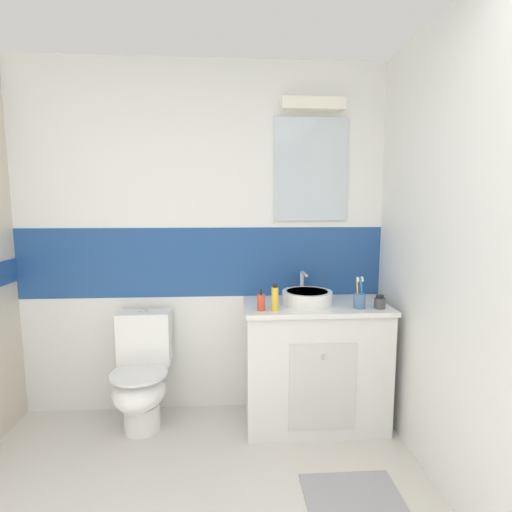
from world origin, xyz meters
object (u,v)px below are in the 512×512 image
(toilet, at_px, (142,376))
(toothbrush_cup, at_px, (359,300))
(deodorant_spray_can, at_px, (275,298))
(hair_gel_jar, at_px, (380,302))
(soap_dispenser, at_px, (261,302))
(sink_basin, at_px, (307,297))

(toilet, height_order, toothbrush_cup, toothbrush_cup)
(toothbrush_cup, distance_m, deodorant_spray_can, 0.55)
(toilet, height_order, hair_gel_jar, hair_gel_jar)
(toothbrush_cup, xyz_separation_m, soap_dispenser, (-0.64, -0.01, -0.00))
(sink_basin, distance_m, deodorant_spray_can, 0.29)
(sink_basin, distance_m, soap_dispenser, 0.35)
(sink_basin, xyz_separation_m, hair_gel_jar, (0.45, -0.15, -0.01))
(sink_basin, distance_m, toothbrush_cup, 0.34)
(sink_basin, height_order, toilet, sink_basin)
(sink_basin, height_order, toothbrush_cup, toothbrush_cup)
(sink_basin, bearing_deg, toothbrush_cup, -23.52)
(sink_basin, bearing_deg, toilet, 179.26)
(soap_dispenser, distance_m, deodorant_spray_can, 0.09)
(hair_gel_jar, distance_m, deodorant_spray_can, 0.68)
(soap_dispenser, height_order, hair_gel_jar, soap_dispenser)
(toilet, xyz_separation_m, toothbrush_cup, (1.43, -0.15, 0.54))
(toilet, distance_m, deodorant_spray_can, 1.06)
(toilet, height_order, deodorant_spray_can, deodorant_spray_can)
(sink_basin, relative_size, hair_gel_jar, 4.41)
(sink_basin, bearing_deg, hair_gel_jar, -18.11)
(toilet, bearing_deg, sink_basin, -0.74)
(sink_basin, xyz_separation_m, soap_dispenser, (-0.32, -0.15, 0.00))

